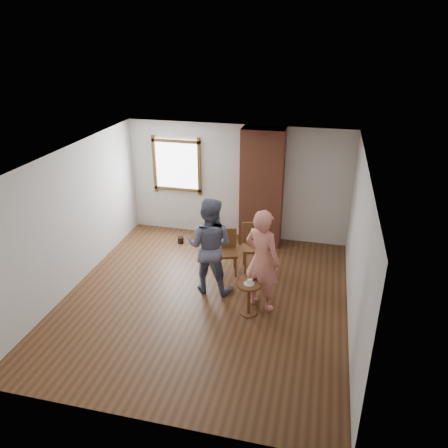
{
  "coord_description": "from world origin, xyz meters",
  "views": [
    {
      "loc": [
        1.87,
        -6.35,
        4.5
      ],
      "look_at": [
        0.16,
        0.8,
        1.15
      ],
      "focal_mm": 35.0,
      "sensor_mm": 36.0,
      "label": 1
    }
  ],
  "objects_px": {
    "stoneware_crock": "(211,231)",
    "dining_chair_right": "(253,244)",
    "dining_chair_left": "(226,249)",
    "side_table": "(249,294)",
    "person_pink": "(262,260)",
    "man": "(209,246)"
  },
  "relations": [
    {
      "from": "dining_chair_left",
      "to": "person_pink",
      "type": "bearing_deg",
      "value": -67.65
    },
    {
      "from": "stoneware_crock",
      "to": "dining_chair_left",
      "type": "relative_size",
      "value": 0.46
    },
    {
      "from": "dining_chair_left",
      "to": "side_table",
      "type": "distance_m",
      "value": 1.49
    },
    {
      "from": "dining_chair_right",
      "to": "side_table",
      "type": "distance_m",
      "value": 1.62
    },
    {
      "from": "stoneware_crock",
      "to": "person_pink",
      "type": "distance_m",
      "value": 2.92
    },
    {
      "from": "dining_chair_right",
      "to": "man",
      "type": "relative_size",
      "value": 0.52
    },
    {
      "from": "person_pink",
      "to": "stoneware_crock",
      "type": "bearing_deg",
      "value": -32.21
    },
    {
      "from": "stoneware_crock",
      "to": "dining_chair_right",
      "type": "height_order",
      "value": "dining_chair_right"
    },
    {
      "from": "stoneware_crock",
      "to": "dining_chair_right",
      "type": "relative_size",
      "value": 0.44
    },
    {
      "from": "stoneware_crock",
      "to": "side_table",
      "type": "distance_m",
      "value": 2.99
    },
    {
      "from": "dining_chair_right",
      "to": "stoneware_crock",
      "type": "bearing_deg",
      "value": 122.28
    },
    {
      "from": "stoneware_crock",
      "to": "side_table",
      "type": "bearing_deg",
      "value": -62.85
    },
    {
      "from": "dining_chair_right",
      "to": "person_pink",
      "type": "distance_m",
      "value": 1.44
    },
    {
      "from": "stoneware_crock",
      "to": "man",
      "type": "relative_size",
      "value": 0.23
    },
    {
      "from": "dining_chair_left",
      "to": "man",
      "type": "height_order",
      "value": "man"
    },
    {
      "from": "stoneware_crock",
      "to": "dining_chair_right",
      "type": "bearing_deg",
      "value": -42.28
    },
    {
      "from": "stoneware_crock",
      "to": "man",
      "type": "xyz_separation_m",
      "value": [
        0.52,
        -2.05,
        0.7
      ]
    },
    {
      "from": "dining_chair_left",
      "to": "person_pink",
      "type": "relative_size",
      "value": 0.48
    },
    {
      "from": "stoneware_crock",
      "to": "dining_chair_left",
      "type": "height_order",
      "value": "dining_chair_left"
    },
    {
      "from": "dining_chair_left",
      "to": "man",
      "type": "relative_size",
      "value": 0.49
    },
    {
      "from": "stoneware_crock",
      "to": "dining_chair_left",
      "type": "xyz_separation_m",
      "value": [
        0.67,
        -1.34,
        0.29
      ]
    },
    {
      "from": "man",
      "to": "stoneware_crock",
      "type": "bearing_deg",
      "value": -72.61
    }
  ]
}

